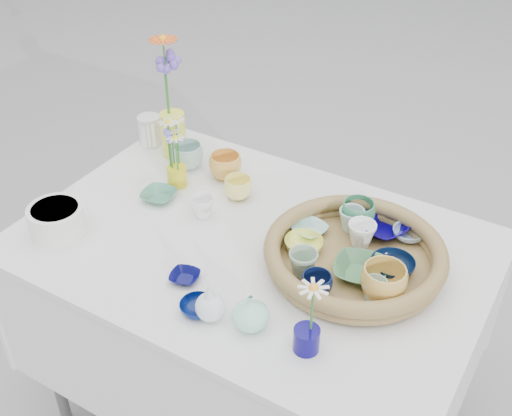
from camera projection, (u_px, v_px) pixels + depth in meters
The scene contains 34 objects.
ground at pixel (253, 415), 2.21m from camera, with size 80.00×80.00×0.00m, color #959595.
display_table at pixel (253, 415), 2.21m from camera, with size 1.26×0.86×0.77m, color silver, non-canonical shape.
wicker_tray at pixel (355, 256), 1.66m from camera, with size 0.47×0.47×0.08m, color brown, non-canonical shape.
tray_ceramic_0 at pixel (383, 226), 1.77m from camera, with size 0.14×0.14×0.03m, color #070053.
tray_ceramic_1 at pixel (392, 266), 1.63m from camera, with size 0.11×0.11×0.04m, color black.
tray_ceramic_2 at pixel (384, 283), 1.54m from camera, with size 0.11×0.11×0.09m, color #E0AE4F.
tray_ceramic_3 at pixel (360, 270), 1.62m from camera, with size 0.14×0.14×0.03m, color #417649.
tray_ceramic_4 at pixel (303, 264), 1.61m from camera, with size 0.08×0.08×0.07m, color #8FAB8F.
tray_ceramic_5 at pixel (309, 229), 1.76m from camera, with size 0.09×0.09×0.02m, color #A3DCDA.
tray_ceramic_6 at pixel (351, 220), 1.76m from camera, with size 0.07×0.07×0.07m, color silver.
tray_ceramic_7 at pixel (361, 234), 1.71m from camera, with size 0.08×0.08×0.07m, color white.
tray_ceramic_8 at pixel (409, 234), 1.74m from camera, with size 0.09×0.09×0.03m, color #A2C4EE.
tray_ceramic_9 at pixel (317, 285), 1.55m from camera, with size 0.08×0.08×0.06m, color #0B163A.
tray_ceramic_10 at pixel (304, 245), 1.70m from camera, with size 0.10×0.10×0.03m, color #E3E656.
tray_ceramic_11 at pixel (374, 291), 1.54m from camera, with size 0.06×0.06×0.06m, color #9BBDB0.
tray_ceramic_12 at pixel (358, 214), 1.78m from camera, with size 0.09×0.09×0.07m, color #3A875D.
loose_ceramic_0 at pixel (225, 166), 2.01m from camera, with size 0.10×0.10×0.08m, color gold.
loose_ceramic_1 at pixel (238, 188), 1.92m from camera, with size 0.08×0.08×0.07m, color #FEEE76.
loose_ceramic_2 at pixel (159, 196), 1.92m from camera, with size 0.10×0.10×0.02m, color #458468.
loose_ceramic_3 at pixel (202, 207), 1.84m from camera, with size 0.07×0.07×0.06m, color white.
loose_ceramic_4 at pixel (185, 277), 1.64m from camera, with size 0.08×0.08×0.02m, color #070845.
loose_ceramic_5 at pixel (187, 156), 2.06m from camera, with size 0.10×0.10×0.08m, color #94BAB3.
loose_ceramic_6 at pixel (198, 307), 1.54m from camera, with size 0.09×0.09×0.03m, color #04124D.
fluted_bowl at pixel (57, 220), 1.78m from camera, with size 0.16×0.16×0.08m, color white, non-canonical shape.
bud_vase_paleblue at pixel (210, 301), 1.50m from camera, with size 0.07×0.07×0.11m, color silver, non-canonical shape.
bud_vase_seafoam at pixel (251, 311), 1.48m from camera, with size 0.09×0.09×0.09m, color #9EEED1.
bud_vase_cobalt at pixel (306, 339), 1.43m from camera, with size 0.06×0.06×0.06m, color #0B055C.
single_daisy at pixel (312, 309), 1.39m from camera, with size 0.08×0.08×0.14m, color white, non-canonical shape.
tall_vase_yellow at pixel (174, 134), 2.10m from camera, with size 0.08×0.08×0.15m, color #EEEE3F.
gerbera at pixel (166, 78), 1.99m from camera, with size 0.10×0.10×0.27m, color orange, non-canonical shape.
hydrangea at pixel (166, 88), 2.01m from camera, with size 0.07×0.07×0.25m, color #765CC3, non-canonical shape.
white_pitcher at pixel (150, 131), 2.17m from camera, with size 0.11×0.08×0.10m, color silver, non-canonical shape.
daisy_cup at pixel (177, 176), 1.97m from camera, with size 0.06×0.06×0.07m, color yellow.
daisy_posy at pixel (173, 143), 1.91m from camera, with size 0.08×0.08×0.16m, color white, non-canonical shape.
Camera 1 is at (0.72, -1.17, 1.87)m, focal length 45.00 mm.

